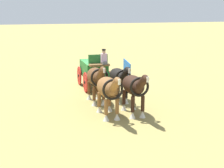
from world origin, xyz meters
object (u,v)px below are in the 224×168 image
at_px(show_wagon, 94,70).
at_px(draft_horse_rear_off, 96,78).
at_px(draft_horse_lead_near, 134,87).
at_px(draft_horse_rear_near, 119,78).
at_px(draft_horse_lead_off, 109,89).

relative_size(show_wagon, draft_horse_rear_off, 1.94).
bearing_deg(show_wagon, draft_horse_rear_off, -15.16).
bearing_deg(draft_horse_lead_near, draft_horse_rear_off, -158.35).
relative_size(draft_horse_rear_near, draft_horse_rear_off, 1.05).
height_order(draft_horse_rear_near, draft_horse_rear_off, draft_horse_rear_off).
relative_size(draft_horse_rear_off, draft_horse_lead_near, 0.99).
distance_m(draft_horse_rear_near, draft_horse_lead_off, 2.89).
xyz_separation_m(draft_horse_rear_near, draft_horse_rear_off, (-0.13, -1.29, 0.06)).
xyz_separation_m(show_wagon, draft_horse_rear_near, (3.67, 0.34, 0.17)).
bearing_deg(draft_horse_rear_near, draft_horse_rear_off, -95.63).
bearing_deg(draft_horse_lead_off, draft_horse_lead_near, 84.83).
bearing_deg(draft_horse_rear_off, show_wagon, 164.84).
distance_m(show_wagon, draft_horse_rear_near, 3.69).
distance_m(show_wagon, draft_horse_rear_off, 3.67).
bearing_deg(show_wagon, draft_horse_rear_near, 5.22).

